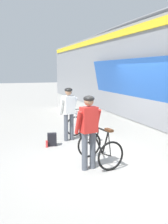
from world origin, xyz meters
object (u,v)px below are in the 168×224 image
object	(u,v)px
cyclist_far_in_white	(69,109)
bicycle_near_black	(99,148)
cyclist_near_in_red	(89,126)
backpack_on_platform	(52,139)
bicycle_far_white	(82,128)
water_bottle_near_the_bikes	(86,137)
water_bottle_by_the_backpack	(47,144)

from	to	relation	value
cyclist_far_in_white	bicycle_near_black	size ratio (longest dim) A/B	1.52
cyclist_near_in_red	backpack_on_platform	bearing A→B (deg)	101.52
bicycle_near_black	bicycle_far_white	bearing A→B (deg)	82.19
water_bottle_near_the_bikes	backpack_on_platform	bearing A→B (deg)	-168.54
cyclist_far_in_white	cyclist_near_in_red	bearing A→B (deg)	-95.49
cyclist_far_in_white	bicycle_far_white	xyz separation A→B (m)	(0.44, -0.05, -0.65)
cyclist_far_in_white	bicycle_far_white	world-z (taller)	cyclist_far_in_white
cyclist_near_in_red	bicycle_near_black	xyz separation A→B (m)	(0.38, 0.24, -0.65)
cyclist_near_in_red	water_bottle_near_the_bikes	size ratio (longest dim) A/B	9.76
bicycle_far_white	water_bottle_by_the_backpack	size ratio (longest dim) A/B	5.47
cyclist_far_in_white	water_bottle_near_the_bikes	world-z (taller)	cyclist_far_in_white
backpack_on_platform	water_bottle_near_the_bikes	size ratio (longest dim) A/B	2.21
cyclist_far_in_white	bicycle_near_black	bearing A→B (deg)	-86.49
cyclist_near_in_red	water_bottle_by_the_backpack	world-z (taller)	cyclist_near_in_red
bicycle_near_black	bicycle_far_white	xyz separation A→B (m)	(0.30, 2.22, 0.00)
bicycle_far_white	backpack_on_platform	size ratio (longest dim) A/B	2.93
water_bottle_near_the_bikes	bicycle_near_black	bearing A→B (deg)	-101.41
cyclist_far_in_white	water_bottle_near_the_bikes	xyz separation A→B (m)	(0.56, -0.16, -0.96)
bicycle_far_white	water_bottle_near_the_bikes	world-z (taller)	bicycle_far_white
cyclist_far_in_white	water_bottle_by_the_backpack	world-z (taller)	cyclist_far_in_white
cyclist_far_in_white	water_bottle_by_the_backpack	xyz separation A→B (m)	(-0.85, -0.52, -0.95)
cyclist_far_in_white	water_bottle_near_the_bikes	distance (m)	1.13
bicycle_near_black	water_bottle_by_the_backpack	size ratio (longest dim) A/B	5.42
cyclist_near_in_red	water_bottle_near_the_bikes	distance (m)	2.66
bicycle_near_black	water_bottle_near_the_bikes	xyz separation A→B (m)	(0.43, 2.11, -0.31)
cyclist_near_in_red	bicycle_far_white	distance (m)	2.63
bicycle_far_white	water_bottle_near_the_bikes	bearing A→B (deg)	-44.00
cyclist_near_in_red	bicycle_far_white	xyz separation A→B (m)	(0.68, 2.46, -0.65)
bicycle_near_black	bicycle_far_white	world-z (taller)	same
backpack_on_platform	water_bottle_by_the_backpack	distance (m)	0.24
backpack_on_platform	water_bottle_near_the_bikes	bearing A→B (deg)	22.11
bicycle_near_black	water_bottle_near_the_bikes	bearing A→B (deg)	78.59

